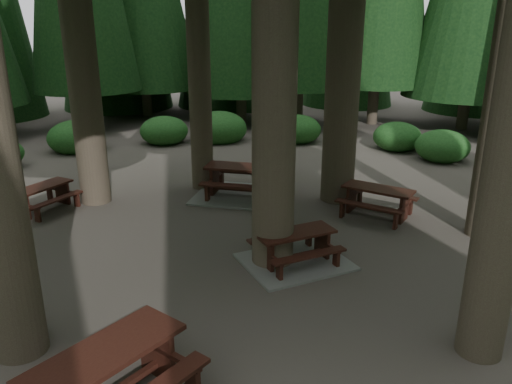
# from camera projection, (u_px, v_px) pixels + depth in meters

# --- Properties ---
(ground) EXTENTS (80.00, 80.00, 0.00)m
(ground) POSITION_uv_depth(u_px,v_px,m) (233.00, 265.00, 10.11)
(ground) COLOR #4B433D
(ground) RESTS_ON ground
(picnic_table_a) EXTENTS (2.61, 2.48, 0.69)m
(picnic_table_a) POSITION_uv_depth(u_px,v_px,m) (295.00, 253.00, 10.12)
(picnic_table_a) COLOR gray
(picnic_table_a) RESTS_ON ground
(picnic_table_b) EXTENTS (1.78, 1.94, 0.68)m
(picnic_table_b) POSITION_uv_depth(u_px,v_px,m) (43.00, 194.00, 12.90)
(picnic_table_b) COLOR #361510
(picnic_table_b) RESTS_ON ground
(picnic_table_c) EXTENTS (2.89, 2.51, 0.88)m
(picnic_table_c) POSITION_uv_depth(u_px,v_px,m) (243.00, 185.00, 14.02)
(picnic_table_c) COLOR gray
(picnic_table_c) RESTS_ON ground
(picnic_table_d) EXTENTS (2.17, 2.04, 0.74)m
(picnic_table_d) POSITION_uv_depth(u_px,v_px,m) (377.00, 197.00, 12.53)
(picnic_table_d) COLOR #361510
(picnic_table_d) RESTS_ON ground
(picnic_table_e) EXTENTS (2.47, 2.58, 0.87)m
(picnic_table_e) POSITION_uv_depth(u_px,v_px,m) (106.00, 371.00, 6.15)
(picnic_table_e) COLOR #361510
(picnic_table_e) RESTS_ON ground
(shrub_ring) EXTENTS (23.86, 24.64, 1.49)m
(shrub_ring) POSITION_uv_depth(u_px,v_px,m) (269.00, 233.00, 10.63)
(shrub_ring) COLOR #1F531C
(shrub_ring) RESTS_ON ground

